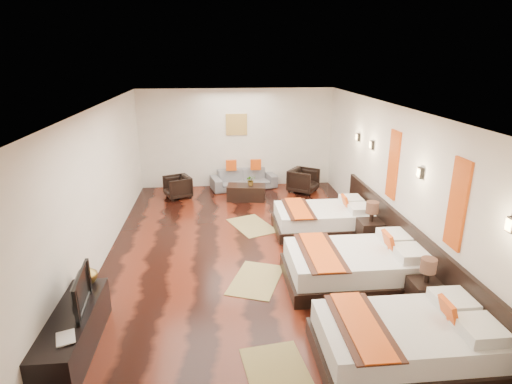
{
  "coord_description": "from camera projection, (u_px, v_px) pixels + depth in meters",
  "views": [
    {
      "loc": [
        -0.6,
        -7.08,
        3.69
      ],
      "look_at": [
        0.16,
        0.73,
        1.1
      ],
      "focal_mm": 29.35,
      "sensor_mm": 36.0,
      "label": 1
    }
  ],
  "objects": [
    {
      "name": "floor",
      "position": [
        251.0,
        259.0,
        7.9
      ],
      "size": [
        5.5,
        9.5,
        0.01
      ],
      "primitive_type": "cube",
      "color": "black",
      "rests_on": "ground"
    },
    {
      "name": "ceiling",
      "position": [
        251.0,
        110.0,
        7.02
      ],
      "size": [
        5.5,
        9.5,
        0.01
      ],
      "primitive_type": "cube",
      "color": "white",
      "rests_on": "floor"
    },
    {
      "name": "back_wall",
      "position": [
        237.0,
        138.0,
        11.95
      ],
      "size": [
        5.5,
        0.01,
        2.8
      ],
      "primitive_type": "cube",
      "color": "silver",
      "rests_on": "floor"
    },
    {
      "name": "left_wall",
      "position": [
        92.0,
        194.0,
        7.21
      ],
      "size": [
        0.01,
        9.5,
        2.8
      ],
      "primitive_type": "cube",
      "color": "silver",
      "rests_on": "floor"
    },
    {
      "name": "right_wall",
      "position": [
        399.0,
        185.0,
        7.72
      ],
      "size": [
        0.01,
        9.5,
        2.8
      ],
      "primitive_type": "cube",
      "color": "silver",
      "rests_on": "floor"
    },
    {
      "name": "headboard_panel",
      "position": [
        410.0,
        250.0,
        7.25
      ],
      "size": [
        0.08,
        6.6,
        0.9
      ],
      "primitive_type": "cube",
      "color": "black",
      "rests_on": "floor"
    },
    {
      "name": "bed_near",
      "position": [
        407.0,
        341.0,
        5.22
      ],
      "size": [
        2.2,
        1.38,
        0.84
      ],
      "color": "black",
      "rests_on": "floor"
    },
    {
      "name": "bed_mid",
      "position": [
        357.0,
        266.0,
        7.04
      ],
      "size": [
        2.33,
        1.46,
        0.89
      ],
      "color": "black",
      "rests_on": "floor"
    },
    {
      "name": "bed_far",
      "position": [
        324.0,
        219.0,
        9.13
      ],
      "size": [
        2.08,
        1.31,
        0.79
      ],
      "color": "black",
      "rests_on": "floor"
    },
    {
      "name": "nightstand_a",
      "position": [
        425.0,
        292.0,
        6.25
      ],
      "size": [
        0.44,
        0.44,
        0.86
      ],
      "color": "black",
      "rests_on": "floor"
    },
    {
      "name": "nightstand_b",
      "position": [
        370.0,
        230.0,
        8.41
      ],
      "size": [
        0.47,
        0.47,
        0.92
      ],
      "color": "black",
      "rests_on": "floor"
    },
    {
      "name": "jute_mat_near",
      "position": [
        279.0,
        377.0,
        5.01
      ],
      "size": [
        0.9,
        1.29,
        0.01
      ],
      "primitive_type": "cube",
      "rotation": [
        0.0,
        0.0,
        0.13
      ],
      "color": "olive",
      "rests_on": "floor"
    },
    {
      "name": "jute_mat_mid",
      "position": [
        256.0,
        280.0,
        7.18
      ],
      "size": [
        1.13,
        1.39,
        0.01
      ],
      "primitive_type": "cube",
      "rotation": [
        0.0,
        0.0,
        -0.37
      ],
      "color": "olive",
      "rests_on": "floor"
    },
    {
      "name": "jute_mat_far",
      "position": [
        252.0,
        226.0,
        9.45
      ],
      "size": [
        1.14,
        1.39,
        0.01
      ],
      "primitive_type": "cube",
      "rotation": [
        0.0,
        0.0,
        0.38
      ],
      "color": "olive",
      "rests_on": "floor"
    },
    {
      "name": "tv_console",
      "position": [
        74.0,
        333.0,
        5.39
      ],
      "size": [
        0.5,
        1.8,
        0.55
      ],
      "primitive_type": "cube",
      "color": "black",
      "rests_on": "floor"
    },
    {
      "name": "tv",
      "position": [
        76.0,
        292.0,
        5.36
      ],
      "size": [
        0.19,
        0.87,
        0.5
      ],
      "primitive_type": "imported",
      "rotation": [
        0.0,
        0.0,
        1.66
      ],
      "color": "black",
      "rests_on": "tv_console"
    },
    {
      "name": "book",
      "position": [
        56.0,
        341.0,
        4.8
      ],
      "size": [
        0.29,
        0.33,
        0.03
      ],
      "primitive_type": "imported",
      "rotation": [
        0.0,
        0.0,
        0.35
      ],
      "color": "black",
      "rests_on": "tv_console"
    },
    {
      "name": "figurine",
      "position": [
        87.0,
        273.0,
        5.99
      ],
      "size": [
        0.29,
        0.29,
        0.3
      ],
      "primitive_type": "imported",
      "rotation": [
        0.0,
        0.0,
        -0.0
      ],
      "color": "brown",
      "rests_on": "tv_console"
    },
    {
      "name": "sofa",
      "position": [
        244.0,
        179.0,
        12.04
      ],
      "size": [
        1.96,
        1.11,
        0.54
      ],
      "primitive_type": "imported",
      "rotation": [
        0.0,
        0.0,
        0.22
      ],
      "color": "slate",
      "rests_on": "floor"
    },
    {
      "name": "armchair_left",
      "position": [
        178.0,
        187.0,
        11.23
      ],
      "size": [
        0.85,
        0.84,
        0.6
      ],
      "primitive_type": "imported",
      "rotation": [
        0.0,
        0.0,
        -1.18
      ],
      "color": "black",
      "rests_on": "floor"
    },
    {
      "name": "armchair_right",
      "position": [
        303.0,
        181.0,
        11.67
      ],
      "size": [
        1.01,
        1.0,
        0.66
      ],
      "primitive_type": "imported",
      "rotation": [
        0.0,
        0.0,
        0.95
      ],
      "color": "black",
      "rests_on": "floor"
    },
    {
      "name": "coffee_table",
      "position": [
        246.0,
        192.0,
        11.09
      ],
      "size": [
        1.06,
        0.64,
        0.4
      ],
      "primitive_type": "cube",
      "rotation": [
        0.0,
        0.0,
        -0.15
      ],
      "color": "black",
      "rests_on": "floor"
    },
    {
      "name": "table_plant",
      "position": [
        251.0,
        180.0,
        10.99
      ],
      "size": [
        0.31,
        0.28,
        0.28
      ],
      "primitive_type": "imported",
      "rotation": [
        0.0,
        0.0,
        0.29
      ],
      "color": "#285B1E",
      "rests_on": "coffee_table"
    },
    {
      "name": "orange_panel_a",
      "position": [
        457.0,
        204.0,
        5.82
      ],
      "size": [
        0.04,
        0.4,
        1.3
      ],
      "primitive_type": "cube",
      "color": "#D86014",
      "rests_on": "right_wall"
    },
    {
      "name": "orange_panel_b",
      "position": [
        393.0,
        165.0,
        7.9
      ],
      "size": [
        0.04,
        0.4,
        1.3
      ],
      "primitive_type": "cube",
      "color": "#D86014",
      "rests_on": "right_wall"
    },
    {
      "name": "sconce_near",
      "position": [
        511.0,
        225.0,
        4.74
      ],
      "size": [
        0.07,
        0.12,
        0.18
      ],
      "color": "black",
      "rests_on": "right_wall"
    },
    {
      "name": "sconce_mid",
      "position": [
        420.0,
        173.0,
        6.81
      ],
      "size": [
        0.07,
        0.12,
        0.18
      ],
      "color": "black",
      "rests_on": "right_wall"
    },
    {
      "name": "sconce_far",
      "position": [
        372.0,
        145.0,
        8.89
      ],
      "size": [
        0.07,
        0.12,
        0.18
      ],
      "color": "black",
      "rests_on": "right_wall"
    },
    {
      "name": "sconce_lounge",
      "position": [
        358.0,
        137.0,
        9.74
      ],
      "size": [
        0.07,
        0.12,
        0.18
      ],
      "color": "black",
      "rests_on": "right_wall"
    },
    {
      "name": "gold_artwork",
      "position": [
        236.0,
        124.0,
        11.81
      ],
      "size": [
        0.6,
        0.04,
        0.6
      ],
      "primitive_type": "cube",
      "color": "#AD873F",
      "rests_on": "back_wall"
    }
  ]
}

